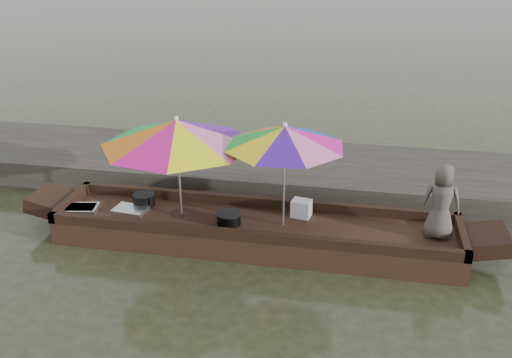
% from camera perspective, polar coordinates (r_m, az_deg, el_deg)
% --- Properties ---
extents(water, '(80.00, 80.00, 0.00)m').
position_cam_1_polar(water, '(8.52, -0.13, -6.45)').
color(water, '#292E18').
rests_on(water, ground).
extents(dock, '(22.00, 2.20, 0.50)m').
position_cam_1_polar(dock, '(10.36, 2.20, 0.71)').
color(dock, '#2D2B26').
rests_on(dock, ground).
extents(boat_hull, '(5.89, 1.20, 0.35)m').
position_cam_1_polar(boat_hull, '(8.43, -0.13, -5.42)').
color(boat_hull, black).
rests_on(boat_hull, water).
extents(cooking_pot, '(0.34, 0.34, 0.18)m').
position_cam_1_polar(cooking_pot, '(9.01, -11.14, -2.03)').
color(cooking_pot, black).
rests_on(cooking_pot, boat_hull).
extents(tray_crayfish, '(0.54, 0.42, 0.09)m').
position_cam_1_polar(tray_crayfish, '(9.03, -17.08, -2.92)').
color(tray_crayfish, silver).
rests_on(tray_crayfish, boat_hull).
extents(tray_scallop, '(0.53, 0.40, 0.06)m').
position_cam_1_polar(tray_scallop, '(8.86, -12.45, -3.04)').
color(tray_scallop, silver).
rests_on(tray_scallop, boat_hull).
extents(charcoal_grill, '(0.34, 0.34, 0.16)m').
position_cam_1_polar(charcoal_grill, '(8.29, -2.74, -4.00)').
color(charcoal_grill, black).
rests_on(charcoal_grill, boat_hull).
extents(supply_bag, '(0.32, 0.27, 0.26)m').
position_cam_1_polar(supply_bag, '(8.50, 4.56, -2.95)').
color(supply_bag, silver).
rests_on(supply_bag, boat_hull).
extents(vendor, '(0.55, 0.38, 1.08)m').
position_cam_1_polar(vendor, '(8.13, 18.05, -2.16)').
color(vendor, '#4F4642').
rests_on(vendor, boat_hull).
extents(umbrella_bow, '(2.57, 2.57, 1.55)m').
position_cam_1_polar(umbrella_bow, '(8.29, -7.72, 1.10)').
color(umbrella_bow, '#5D14A5').
rests_on(umbrella_bow, boat_hull).
extents(umbrella_stern, '(2.14, 2.14, 1.55)m').
position_cam_1_polar(umbrella_stern, '(7.96, 2.82, 0.32)').
color(umbrella_stern, '#E5149B').
rests_on(umbrella_stern, boat_hull).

